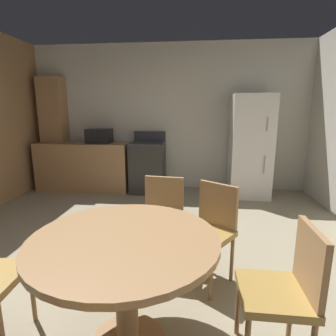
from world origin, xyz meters
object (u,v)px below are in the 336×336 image
refrigerator (250,146)px  chair_north (162,217)px  oven_range (148,167)px  chair_east (287,287)px  dining_table (125,261)px  chair_northeast (210,227)px  microwave (99,136)px

refrigerator → chair_north: size_ratio=2.02×
oven_range → chair_east: 3.70m
dining_table → chair_north: 0.96m
dining_table → refrigerator: bearing=68.3°
chair_north → chair_east: same height
dining_table → chair_northeast: bearing=54.8°
chair_northeast → chair_east: bearing=62.5°
oven_range → chair_east: bearing=-67.0°
chair_northeast → chair_north: bearing=-75.3°
chair_northeast → chair_east: 0.88m
chair_northeast → chair_north: 0.48m
chair_north → chair_east: 1.28m
microwave → dining_table: bearing=-67.8°
oven_range → dining_table: size_ratio=0.96×
chair_northeast → oven_range: bearing=-123.2°
refrigerator → chair_north: bearing=-117.3°
dining_table → chair_east: 0.96m
oven_range → chair_east: (1.44, -3.40, 0.03)m
chair_north → dining_table: bearing=0.0°
chair_northeast → chair_east: same height
oven_range → refrigerator: bearing=-1.7°
microwave → chair_north: 2.91m
dining_table → chair_north: size_ratio=1.31×
chair_north → oven_range: bearing=-160.6°
oven_range → refrigerator: size_ratio=0.62×
chair_east → refrigerator: bearing=-96.2°
refrigerator → dining_table: bearing=-111.7°
dining_table → chair_east: chair_east is taller
oven_range → chair_north: size_ratio=1.26×
dining_table → oven_range: bearing=98.2°
oven_range → chair_north: bearing=-76.5°
oven_range → chair_northeast: size_ratio=1.26×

